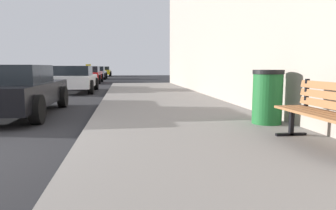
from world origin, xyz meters
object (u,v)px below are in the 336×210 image
object	(u,v)px
bench	(328,109)
car_white	(74,79)
car_yellow	(103,71)
car_black	(14,90)
car_red	(89,74)
car_silver	(97,73)
trash_bin	(267,97)

from	to	relation	value
bench	car_white	bearing A→B (deg)	113.34
bench	car_yellow	size ratio (longest dim) A/B	0.41
bench	car_black	bearing A→B (deg)	140.41
car_red	car_yellow	size ratio (longest dim) A/B	1.12
bench	car_silver	size ratio (longest dim) A/B	0.37
bench	car_red	distance (m)	21.02
car_white	car_silver	xyz separation A→B (m)	(-0.26, 15.82, -0.00)
car_red	car_silver	distance (m)	7.12
car_white	car_silver	size ratio (longest dim) A/B	0.93
car_red	car_black	bearing A→B (deg)	-90.37
car_white	car_silver	world-z (taller)	same
car_black	car_white	size ratio (longest dim) A/B	1.03
car_silver	car_red	bearing A→B (deg)	-89.87
car_white	car_yellow	distance (m)	25.65
car_white	car_yellow	world-z (taller)	same
car_black	car_red	size ratio (longest dim) A/B	0.96
trash_bin	car_yellow	bearing A→B (deg)	98.44
car_black	car_white	bearing A→B (deg)	87.25
trash_bin	car_silver	xyz separation A→B (m)	(-5.33, 25.71, -0.02)
bench	car_white	size ratio (longest dim) A/B	0.39
trash_bin	car_black	distance (m)	6.05
car_black	car_red	distance (m)	15.90
bench	car_black	xyz separation A→B (m)	(-5.41, 4.45, -0.02)
car_black	car_silver	bearing A→B (deg)	89.79
trash_bin	car_silver	bearing A→B (deg)	101.71
car_red	car_silver	xyz separation A→B (m)	(-0.02, 7.12, -0.00)
car_black	car_red	world-z (taller)	car_red
car_white	car_yellow	xyz separation A→B (m)	(-0.21, 25.65, -0.00)
car_white	car_silver	distance (m)	15.82
trash_bin	car_yellow	xyz separation A→B (m)	(-5.28, 35.54, -0.02)
bench	car_silver	bearing A→B (deg)	100.80
car_black	car_white	distance (m)	7.20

